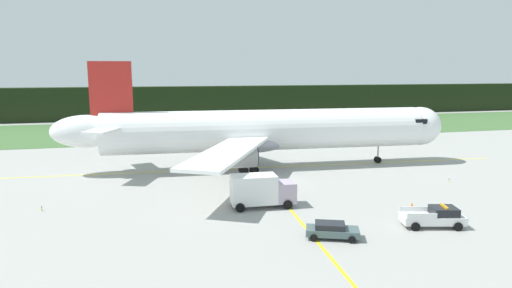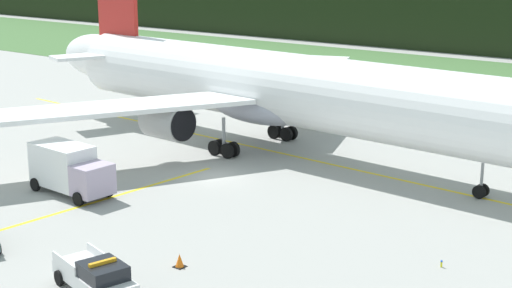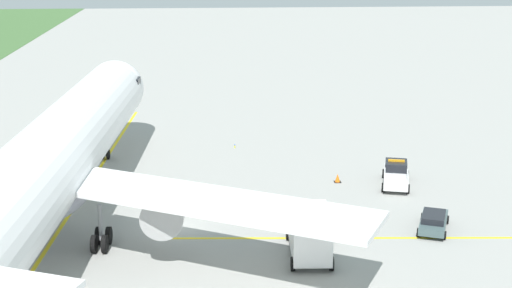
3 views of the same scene
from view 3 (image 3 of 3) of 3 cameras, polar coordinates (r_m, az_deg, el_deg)
name	(u,v)px [view 3 (image 3 of 3)]	position (r m, az deg, el deg)	size (l,w,h in m)	color
ground	(175,228)	(52.23, -6.39, -6.57)	(320.00, 320.00, 0.00)	#9B9B96
taxiway_centerline_main	(60,229)	(53.52, -15.18, -6.48)	(70.35, 0.30, 0.01)	yellow
taxiway_centerline_spur	(415,238)	(51.46, 12.35, -7.22)	(35.82, 0.30, 0.01)	yellow
airliner	(52,161)	(51.43, -15.71, -1.33)	(54.55, 43.07, 14.59)	white
ops_pickup_truck	(396,174)	(61.44, 10.93, -2.34)	(5.62, 3.22, 1.94)	silver
catering_truck	(309,230)	(47.24, 4.20, -6.75)	(6.46, 2.91, 3.44)	#AF9DB7
staff_car	(434,221)	(52.79, 13.77, -5.88)	(4.59, 3.17, 1.30)	#435759
apron_cone	(338,178)	(61.46, 6.43, -2.68)	(0.58, 0.58, 0.72)	black
taxiway_edge_light_east	(235,146)	(70.77, -1.68, -0.16)	(0.12, 0.12, 0.39)	yellow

